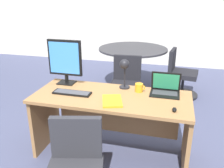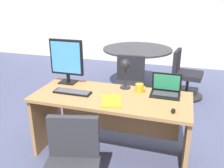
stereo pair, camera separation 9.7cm
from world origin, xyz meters
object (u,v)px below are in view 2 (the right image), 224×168
at_px(laptop, 166,88).
at_px(book, 111,101).
at_px(desk_lamp, 125,68).
at_px(meeting_chair_far, 185,78).
at_px(desk, 112,112).
at_px(keyboard, 72,92).
at_px(coffee_mug, 139,88).
at_px(monitor, 67,59).
at_px(meeting_table, 137,58).
at_px(meeting_chair_near, 129,89).
at_px(mouse, 173,111).

height_order(laptop, book, laptop).
xyz_separation_m(desk_lamp, meeting_chair_far, (0.66, 1.73, -0.63)).
height_order(desk, keyboard, keyboard).
distance_m(desk_lamp, book, 0.45).
bearing_deg(coffee_mug, meeting_chair_far, 74.81).
bearing_deg(keyboard, laptop, 16.44).
bearing_deg(laptop, monitor, -179.90).
height_order(book, meeting_table, meeting_table).
height_order(desk, meeting_chair_near, meeting_chair_near).
relative_size(monitor, mouse, 6.96).
height_order(monitor, book, monitor).
bearing_deg(laptop, keyboard, -163.56).
distance_m(laptop, desk_lamp, 0.49).
distance_m(laptop, keyboard, 1.01).
bearing_deg(desk_lamp, monitor, -179.47).
bearing_deg(desk_lamp, book, -96.26).
height_order(book, meeting_chair_near, meeting_chair_near).
height_order(mouse, meeting_chair_near, meeting_chair_near).
xyz_separation_m(desk_lamp, book, (-0.04, -0.38, -0.24)).
relative_size(mouse, meeting_chair_far, 0.09).
height_order(mouse, book, mouse).
relative_size(laptop, keyboard, 0.75).
xyz_separation_m(mouse, desk_lamp, (-0.57, 0.43, 0.23)).
relative_size(keyboard, meeting_chair_near, 0.50).
distance_m(coffee_mug, meeting_chair_far, 1.89).
xyz_separation_m(monitor, book, (0.67, -0.37, -0.29)).
xyz_separation_m(book, meeting_chair_near, (-0.13, 1.34, -0.40)).
relative_size(desk_lamp, meeting_table, 0.27).
relative_size(meeting_table, meeting_chair_far, 1.52).
relative_size(desk_lamp, book, 1.04).
bearing_deg(meeting_chair_near, desk, -85.86).
bearing_deg(book, keyboard, 169.35).
bearing_deg(meeting_table, desk_lamp, -83.00).
height_order(keyboard, mouse, mouse).
height_order(keyboard, book, keyboard).
bearing_deg(book, desk_lamp, 83.74).
distance_m(desk, laptop, 0.64).
height_order(mouse, meeting_chair_far, meeting_chair_far).
relative_size(book, meeting_chair_near, 0.40).
distance_m(desk_lamp, coffee_mug, 0.27).
distance_m(book, meeting_table, 2.24).
relative_size(laptop, meeting_chair_near, 0.37).
bearing_deg(meeting_chair_far, coffee_mug, -105.19).
bearing_deg(monitor, mouse, -18.53).
xyz_separation_m(desk, mouse, (0.66, -0.25, 0.23)).
xyz_separation_m(meeting_table, meeting_chair_near, (0.05, -0.89, -0.26)).
bearing_deg(book, desk, 103.99).
relative_size(laptop, desk_lamp, 0.90).
bearing_deg(mouse, coffee_mug, 135.24).
distance_m(desk_lamp, meeting_chair_far, 1.95).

